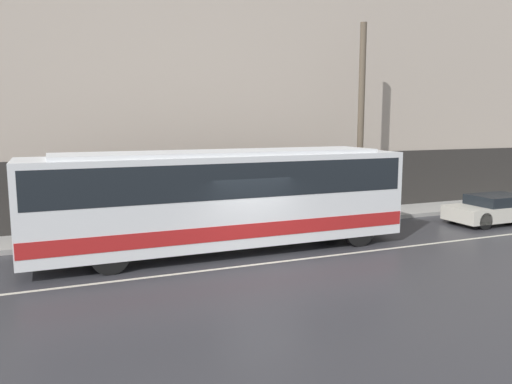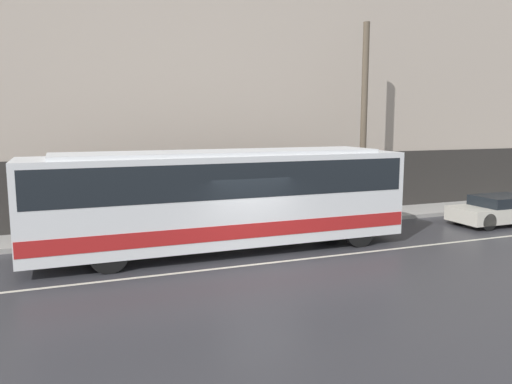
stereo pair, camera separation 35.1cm
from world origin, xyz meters
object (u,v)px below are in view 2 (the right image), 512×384
(transit_bus, at_px, (223,195))
(utility_pole_near, at_px, (364,122))
(pedestrian_waiting, at_px, (175,210))
(sedan_white_front, at_px, (503,210))

(transit_bus, relative_size, utility_pole_near, 1.52)
(utility_pole_near, relative_size, pedestrian_waiting, 4.70)
(transit_bus, distance_m, pedestrian_waiting, 3.14)
(utility_pole_near, bearing_deg, pedestrian_waiting, 178.49)
(sedan_white_front, bearing_deg, pedestrian_waiting, 167.69)
(transit_bus, height_order, sedan_white_front, transit_bus)
(utility_pole_near, xyz_separation_m, pedestrian_waiting, (-7.95, 0.21, -3.21))
(transit_bus, relative_size, sedan_white_front, 2.67)
(sedan_white_front, relative_size, utility_pole_near, 0.57)
(transit_bus, xyz_separation_m, utility_pole_near, (6.99, 2.65, 2.33))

